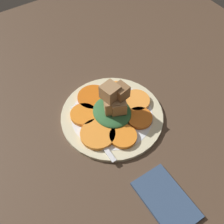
# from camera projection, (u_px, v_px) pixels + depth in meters

# --- Properties ---
(table_slab) EXTENTS (1.20, 1.20, 0.02)m
(table_slab) POSITION_uv_depth(u_px,v_px,m) (112.00, 119.00, 0.72)
(table_slab) COLOR #4C3828
(table_slab) RESTS_ON ground
(plate) EXTENTS (0.26, 0.26, 0.01)m
(plate) POSITION_uv_depth(u_px,v_px,m) (112.00, 116.00, 0.71)
(plate) COLOR beige
(plate) RESTS_ON table_slab
(carrot_slice_0) EXTENTS (0.07, 0.07, 0.01)m
(carrot_slice_0) POSITION_uv_depth(u_px,v_px,m) (84.00, 115.00, 0.70)
(carrot_slice_0) COLOR orange
(carrot_slice_0) RESTS_ON plate
(carrot_slice_1) EXTENTS (0.08, 0.08, 0.01)m
(carrot_slice_1) POSITION_uv_depth(u_px,v_px,m) (98.00, 134.00, 0.66)
(carrot_slice_1) COLOR orange
(carrot_slice_1) RESTS_ON plate
(carrot_slice_2) EXTENTS (0.07, 0.07, 0.01)m
(carrot_slice_2) POSITION_uv_depth(u_px,v_px,m) (123.00, 136.00, 0.66)
(carrot_slice_2) COLOR orange
(carrot_slice_2) RESTS_ON plate
(carrot_slice_3) EXTENTS (0.06, 0.06, 0.01)m
(carrot_slice_3) POSITION_uv_depth(u_px,v_px,m) (139.00, 118.00, 0.69)
(carrot_slice_3) COLOR orange
(carrot_slice_3) RESTS_ON plate
(carrot_slice_4) EXTENTS (0.07, 0.07, 0.01)m
(carrot_slice_4) POSITION_uv_depth(u_px,v_px,m) (136.00, 100.00, 0.73)
(carrot_slice_4) COLOR orange
(carrot_slice_4) RESTS_ON plate
(carrot_slice_5) EXTENTS (0.07, 0.07, 0.01)m
(carrot_slice_5) POSITION_uv_depth(u_px,v_px,m) (117.00, 91.00, 0.74)
(carrot_slice_5) COLOR orange
(carrot_slice_5) RESTS_ON plate
(carrot_slice_6) EXTENTS (0.08, 0.08, 0.01)m
(carrot_slice_6) POSITION_uv_depth(u_px,v_px,m) (93.00, 97.00, 0.73)
(carrot_slice_6) COLOR #D45F12
(carrot_slice_6) RESTS_ON plate
(center_pile) EXTENTS (0.10, 0.09, 0.10)m
(center_pile) POSITION_uv_depth(u_px,v_px,m) (113.00, 106.00, 0.68)
(center_pile) COLOR #2D6033
(center_pile) RESTS_ON plate
(fork) EXTENTS (0.19, 0.02, 0.00)m
(fork) POSITION_uv_depth(u_px,v_px,m) (92.00, 130.00, 0.67)
(fork) COLOR silver
(fork) RESTS_ON plate
(napkin) EXTENTS (0.14, 0.08, 0.01)m
(napkin) POSITION_uv_depth(u_px,v_px,m) (166.00, 200.00, 0.58)
(napkin) COLOR #334766
(napkin) RESTS_ON table_slab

